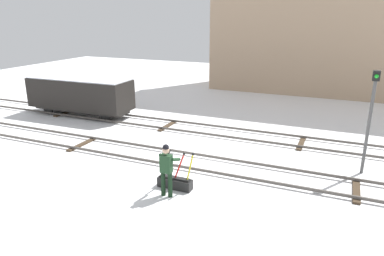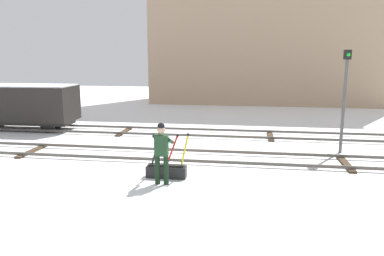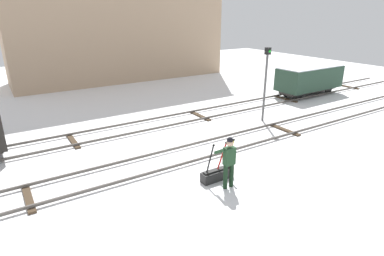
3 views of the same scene
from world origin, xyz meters
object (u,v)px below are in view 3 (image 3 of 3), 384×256
object	(u,v)px
signal_post	(266,77)
freight_car_mid_siding	(310,78)
switch_lever_frame	(217,173)
rail_worker	(229,159)

from	to	relation	value
signal_post	freight_car_mid_siding	bearing A→B (deg)	19.71
switch_lever_frame	freight_car_mid_siding	xyz separation A→B (m)	(12.82, 6.38, 0.96)
switch_lever_frame	signal_post	world-z (taller)	signal_post
switch_lever_frame	rail_worker	size ratio (longest dim) A/B	0.78
signal_post	freight_car_mid_siding	world-z (taller)	signal_post
rail_worker	switch_lever_frame	bearing A→B (deg)	89.58
switch_lever_frame	rail_worker	bearing A→B (deg)	-90.42
switch_lever_frame	signal_post	distance (m)	7.53
rail_worker	freight_car_mid_siding	xyz separation A→B (m)	(12.83, 6.98, 0.15)
rail_worker	freight_car_mid_siding	distance (m)	14.61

